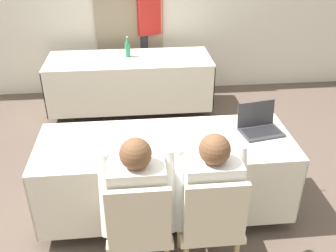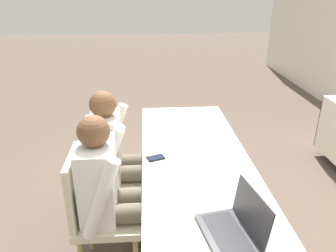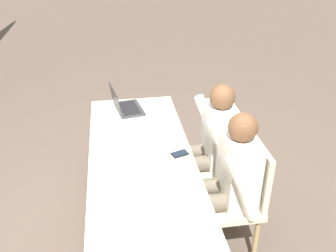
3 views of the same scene
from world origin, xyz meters
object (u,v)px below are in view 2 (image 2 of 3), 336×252
at_px(cell_phone, 156,158).
at_px(chair_near_right, 97,209).
at_px(person_checkered_shirt, 117,153).
at_px(laptop, 234,227).
at_px(person_white_shirt, 111,188).
at_px(chair_near_left, 105,171).

distance_m(cell_phone, chair_near_right, 0.53).
relative_size(chair_near_right, person_checkered_shirt, 0.78).
bearing_deg(person_checkered_shirt, laptop, -147.66).
xyz_separation_m(cell_phone, person_white_shirt, (0.24, -0.30, -0.08)).
bearing_deg(chair_near_right, person_white_shirt, -90.00).
bearing_deg(cell_phone, person_checkered_shirt, -148.09).
xyz_separation_m(cell_phone, person_checkered_shirt, (-0.24, -0.30, -0.08)).
bearing_deg(laptop, chair_near_left, -154.23).
relative_size(cell_phone, chair_near_right, 0.16).
relative_size(chair_near_left, chair_near_right, 1.00).
xyz_separation_m(cell_phone, chair_near_left, (-0.24, -0.40, -0.24)).
xyz_separation_m(cell_phone, chair_near_right, (0.24, -0.40, -0.24)).
bearing_deg(cell_phone, person_white_shirt, -69.88).
distance_m(cell_phone, person_white_shirt, 0.39).
height_order(chair_near_left, person_white_shirt, person_white_shirt).
distance_m(laptop, chair_near_left, 1.32).
bearing_deg(chair_near_left, person_checkered_shirt, -90.00).
bearing_deg(cell_phone, laptop, 5.16).
distance_m(laptop, cell_phone, 0.88).
bearing_deg(cell_phone, chair_near_left, -140.12).
bearing_deg(person_checkered_shirt, cell_phone, -128.98).
height_order(cell_phone, chair_near_left, chair_near_left).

